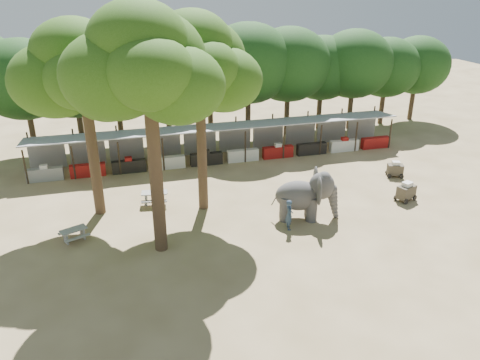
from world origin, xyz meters
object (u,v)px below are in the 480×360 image
object	(u,v)px
yard_tree_back	(196,63)
cart_back	(395,169)
picnic_table_near	(74,233)
picnic_table_far	(155,196)
handler	(289,215)
cart_front	(406,191)
yard_tree_left	(80,72)
elephant	(307,195)
yard_tree_center	(144,66)

from	to	relation	value
yard_tree_back	cart_back	distance (m)	16.09
picnic_table_near	picnic_table_far	bearing A→B (deg)	12.63
handler	cart_front	size ratio (longest dim) A/B	1.19
picnic_table_far	yard_tree_left	bearing A→B (deg)	-168.53
handler	cart_back	bearing A→B (deg)	-54.53
elephant	cart_front	size ratio (longest dim) A/B	2.63
yard_tree_left	handler	bearing A→B (deg)	-26.16
picnic_table_near	handler	bearing A→B (deg)	-32.53
yard_tree_left	yard_tree_back	size ratio (longest dim) A/B	0.97
yard_tree_center	cart_front	distance (m)	17.75
yard_tree_left	yard_tree_center	bearing A→B (deg)	-59.04
cart_front	elephant	bearing A→B (deg)	162.84
yard_tree_center	picnic_table_far	world-z (taller)	yard_tree_center
elephant	cart_back	xyz separation A→B (m)	(8.38, 4.00, -0.88)
elephant	picnic_table_near	distance (m)	12.81
yard_tree_back	yard_tree_center	bearing A→B (deg)	-126.86
yard_tree_center	cart_front	world-z (taller)	yard_tree_center
picnic_table_near	cart_back	bearing A→B (deg)	-14.81
yard_tree_center	elephant	distance (m)	11.61
yard_tree_back	picnic_table_near	size ratio (longest dim) A/B	6.67
yard_tree_back	cart_back	world-z (taller)	yard_tree_back
handler	picnic_table_near	bearing A→B (deg)	89.20
yard_tree_back	picnic_table_far	world-z (taller)	yard_tree_back
elephant	picnic_table_far	world-z (taller)	elephant
handler	picnic_table_near	size ratio (longest dim) A/B	1.02
elephant	picnic_table_far	size ratio (longest dim) A/B	2.21
picnic_table_far	cart_front	bearing A→B (deg)	-4.73
yard_tree_left	yard_tree_back	xyz separation A→B (m)	(6.00, -1.00, 0.34)
yard_tree_left	yard_tree_center	distance (m)	5.92
yard_tree_left	cart_front	distance (m)	20.26
yard_tree_center	cart_back	world-z (taller)	yard_tree_center
handler	cart_back	xyz separation A→B (m)	(9.78, 5.00, -0.32)
cart_front	yard_tree_left	bearing A→B (deg)	148.19
elephant	yard_tree_left	bearing A→B (deg)	177.42
yard_tree_left	cart_back	world-z (taller)	yard_tree_left
handler	elephant	bearing A→B (deg)	-46.23
cart_back	yard_tree_left	bearing A→B (deg)	-158.92
yard_tree_back	cart_back	bearing A→B (deg)	4.16
yard_tree_back	picnic_table_near	distance (m)	11.04
yard_tree_back	handler	bearing A→B (deg)	-43.84
elephant	cart_back	world-z (taller)	elephant
elephant	picnic_table_near	size ratio (longest dim) A/B	2.26
yard_tree_center	cart_front	bearing A→B (deg)	5.45
handler	yard_tree_back	bearing A→B (deg)	54.56
yard_tree_left	cart_back	distance (m)	21.35
yard_tree_back	handler	world-z (taller)	yard_tree_back
yard_tree_left	cart_back	size ratio (longest dim) A/B	8.28
yard_tree_back	cart_front	world-z (taller)	yard_tree_back
cart_back	yard_tree_center	bearing A→B (deg)	-142.47
picnic_table_near	yard_tree_center	bearing A→B (deg)	-47.18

